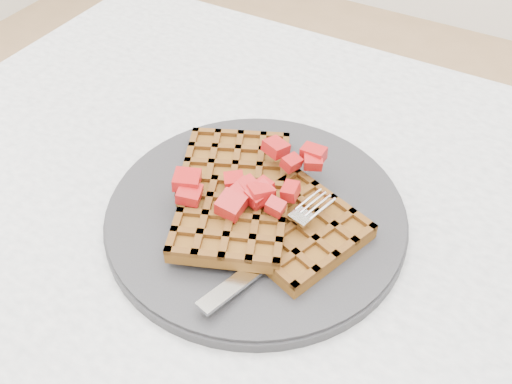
% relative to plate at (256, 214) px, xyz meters
% --- Properties ---
extents(table, '(1.20, 0.80, 0.75)m').
position_rel_plate_xyz_m(table, '(0.14, -0.02, -0.12)').
color(table, silver).
rests_on(table, ground).
extents(plate, '(0.31, 0.31, 0.02)m').
position_rel_plate_xyz_m(plate, '(0.00, 0.00, 0.00)').
color(plate, '#242426').
rests_on(plate, table).
extents(waffles, '(0.24, 0.22, 0.03)m').
position_rel_plate_xyz_m(waffles, '(0.00, -0.00, 0.02)').
color(waffles, brown).
rests_on(waffles, plate).
extents(strawberry_pile, '(0.15, 0.15, 0.02)m').
position_rel_plate_xyz_m(strawberry_pile, '(0.00, 0.00, 0.05)').
color(strawberry_pile, '#880004').
rests_on(strawberry_pile, waffles).
extents(fork, '(0.07, 0.18, 0.02)m').
position_rel_plate_xyz_m(fork, '(0.05, -0.04, 0.02)').
color(fork, silver).
rests_on(fork, plate).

